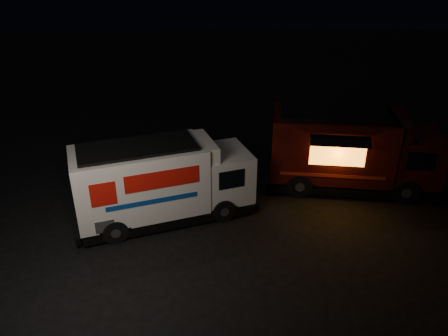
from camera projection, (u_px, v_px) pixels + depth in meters
ground at (171, 232)px, 14.68m from camera, size 80.00×80.00×0.00m
white_truck at (165, 181)px, 14.93m from camera, size 6.65×4.02×2.85m
red_truck at (353, 150)px, 16.86m from camera, size 6.93×3.39×3.09m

